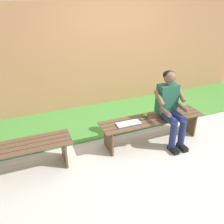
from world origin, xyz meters
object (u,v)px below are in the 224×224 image
(apple, at_px, (146,115))
(book_open, at_px, (128,124))
(bench_near, at_px, (152,123))
(person_seated, at_px, (171,105))
(bench_far, at_px, (11,154))

(apple, relative_size, book_open, 0.21)
(bench_near, relative_size, person_seated, 1.47)
(person_seated, height_order, book_open, person_seated)
(bench_far, xyz_separation_m, book_open, (-1.84, 0.03, 0.12))
(person_seated, distance_m, book_open, 0.78)
(bench_near, distance_m, bench_far, 2.31)
(bench_near, height_order, bench_far, same)
(bench_near, bearing_deg, apple, -44.92)
(bench_far, relative_size, apple, 20.28)
(bench_far, relative_size, person_seated, 1.39)
(person_seated, bearing_deg, book_open, -5.49)
(bench_far, bearing_deg, book_open, 179.09)
(apple, bearing_deg, bench_near, 135.08)
(bench_far, height_order, book_open, book_open)
(book_open, bearing_deg, bench_near, -175.86)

